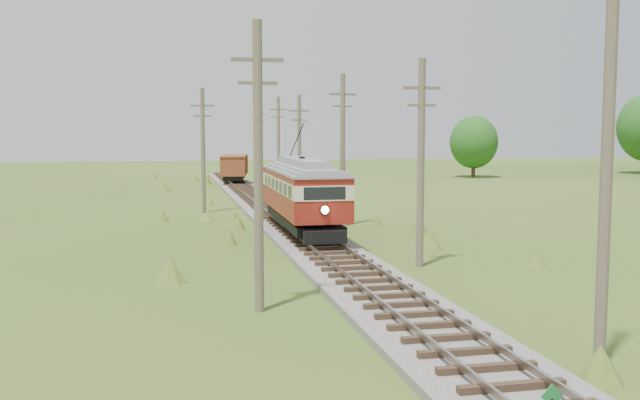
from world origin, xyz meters
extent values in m
cube|color=#605B54|center=(0.00, 34.00, 0.12)|extent=(3.60, 96.00, 0.25)
cube|color=#726659|center=(-0.72, 34.00, 0.48)|extent=(0.08, 96.00, 0.17)
cube|color=#726659|center=(0.72, 34.00, 0.48)|extent=(0.08, 96.00, 0.17)
cube|color=#2D2116|center=(0.00, 34.00, 0.33)|extent=(2.40, 96.00, 0.16)
cube|color=#1B7931|center=(-0.20, 1.50, 0.85)|extent=(0.45, 0.03, 0.45)
cube|color=black|center=(0.00, 27.01, 1.00)|extent=(2.48, 10.86, 0.44)
cube|color=maroon|center=(0.00, 27.01, 1.98)|extent=(2.91, 11.81, 1.08)
cube|color=beige|center=(0.00, 27.01, 2.87)|extent=(2.93, 11.87, 0.69)
cube|color=black|center=(0.00, 27.01, 2.87)|extent=(2.95, 11.34, 0.54)
cube|color=maroon|center=(0.00, 27.01, 3.36)|extent=(2.91, 11.81, 0.29)
cube|color=gray|center=(0.00, 27.01, 3.68)|extent=(2.96, 11.93, 0.37)
cube|color=gray|center=(0.00, 27.01, 4.01)|extent=(1.35, 8.85, 0.39)
sphere|color=#FFF2BF|center=(-0.08, 21.04, 2.13)|extent=(0.35, 0.35, 0.35)
cylinder|color=black|center=(0.02, 28.78, 5.12)|extent=(0.12, 4.57, 1.89)
cylinder|color=black|center=(-0.80, 22.57, 0.95)|extent=(0.13, 0.79, 0.79)
cylinder|color=black|center=(0.68, 22.55, 0.95)|extent=(0.13, 0.79, 0.79)
cylinder|color=black|center=(-0.68, 31.48, 0.95)|extent=(0.13, 0.79, 0.79)
cylinder|color=black|center=(0.80, 31.46, 0.95)|extent=(0.13, 0.79, 0.79)
cube|color=black|center=(0.00, 65.40, 0.89)|extent=(2.98, 7.06, 0.48)
cube|color=maroon|center=(0.00, 65.40, 2.08)|extent=(3.58, 7.89, 1.90)
cube|color=maroon|center=(0.00, 65.40, 3.08)|extent=(3.65, 8.05, 0.11)
cylinder|color=black|center=(-1.05, 63.25, 0.94)|extent=(0.23, 0.77, 0.76)
cylinder|color=black|center=(0.37, 63.03, 0.94)|extent=(0.23, 0.77, 0.76)
cylinder|color=black|center=(-0.37, 67.76, 0.94)|extent=(0.23, 0.77, 0.76)
cylinder|color=black|center=(1.05, 67.55, 0.94)|extent=(0.23, 0.77, 0.76)
cone|color=gray|center=(3.15, 49.57, 0.59)|extent=(3.15, 3.15, 1.18)
cone|color=gray|center=(3.94, 48.58, 0.34)|extent=(1.77, 1.77, 0.69)
cylinder|color=brown|center=(3.10, 5.00, 4.40)|extent=(0.30, 0.30, 8.80)
cylinder|color=brown|center=(3.30, 18.00, 4.30)|extent=(0.30, 0.30, 8.60)
cube|color=brown|center=(3.30, 18.00, 7.40)|extent=(1.60, 0.12, 0.12)
cube|color=brown|center=(3.30, 18.00, 6.70)|extent=(1.20, 0.10, 0.10)
cylinder|color=brown|center=(3.20, 31.00, 4.50)|extent=(0.30, 0.30, 9.00)
cube|color=brown|center=(3.20, 31.00, 7.80)|extent=(1.60, 0.12, 0.12)
cube|color=brown|center=(3.20, 31.00, 7.10)|extent=(1.20, 0.10, 0.10)
cylinder|color=brown|center=(3.00, 44.00, 4.20)|extent=(0.30, 0.30, 8.40)
cube|color=brown|center=(3.00, 44.00, 7.20)|extent=(1.60, 0.12, 0.12)
cube|color=brown|center=(3.00, 44.00, 6.50)|extent=(1.20, 0.10, 0.10)
cylinder|color=brown|center=(3.40, 57.00, 4.45)|extent=(0.30, 0.30, 8.90)
cube|color=brown|center=(3.40, 57.00, 7.70)|extent=(1.60, 0.12, 0.12)
cube|color=brown|center=(3.40, 57.00, 7.00)|extent=(1.20, 0.10, 0.10)
cylinder|color=brown|center=(3.20, 70.00, 4.35)|extent=(0.30, 0.30, 8.70)
cube|color=brown|center=(3.20, 70.00, 7.50)|extent=(1.60, 0.12, 0.12)
cube|color=brown|center=(3.20, 70.00, 6.80)|extent=(1.20, 0.10, 0.10)
cylinder|color=brown|center=(-4.20, 12.00, 4.50)|extent=(0.30, 0.30, 9.00)
cube|color=brown|center=(-4.20, 12.00, 7.80)|extent=(1.60, 0.12, 0.12)
cube|color=brown|center=(-4.20, 12.00, 7.10)|extent=(1.20, 0.10, 0.10)
cylinder|color=brown|center=(-4.50, 40.00, 4.30)|extent=(0.30, 0.30, 8.60)
cube|color=brown|center=(-4.50, 40.00, 7.40)|extent=(1.60, 0.12, 0.12)
cube|color=brown|center=(-4.50, 40.00, 6.70)|extent=(1.20, 0.10, 0.10)
cylinder|color=#38281C|center=(30.00, 72.00, 1.26)|extent=(0.50, 0.50, 2.52)
ellipsoid|color=#1F5318|center=(30.00, 72.00, 4.34)|extent=(5.88, 5.88, 6.47)
camera|label=1|loc=(-6.95, -9.85, 5.63)|focal=40.00mm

